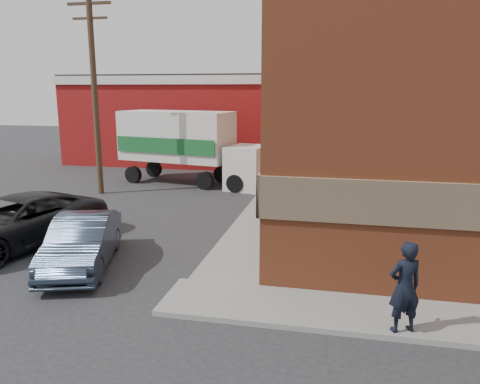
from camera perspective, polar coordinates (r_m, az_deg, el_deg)
The scene contains 8 objects.
ground at distance 11.82m, azimuth -4.98°, elevation -11.16°, with size 90.00×90.00×0.00m, color #28282B.
sidewalk_west at distance 20.07m, azimuth 4.21°, elevation -1.04°, with size 1.80×18.00×0.12m, color gray.
warehouse at distance 31.78m, azimuth -4.88°, elevation 8.93°, with size 16.30×8.30×5.60m.
utility_pole at distance 22.13m, azimuth -17.33°, elevation 11.94°, with size 2.00×0.26×9.00m.
man at distance 9.63m, azimuth 19.44°, elevation -10.87°, with size 0.66×0.44×1.82m, color black.
sedan at distance 13.36m, azimuth -18.68°, elevation -5.82°, with size 1.46×4.19×1.38m, color #303E50.
suv_a at distance 15.81m, azimuth -25.50°, elevation -3.30°, with size 2.55×5.53×1.54m, color black.
box_truck at distance 23.72m, azimuth -6.24°, elevation 6.00°, with size 7.66×3.58×3.64m.
Camera 1 is at (3.25, -10.34, 4.72)m, focal length 35.00 mm.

